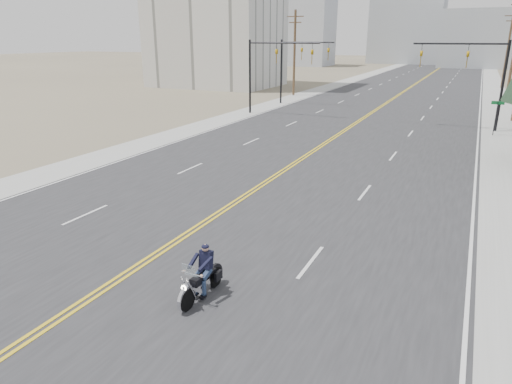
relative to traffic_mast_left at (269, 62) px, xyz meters
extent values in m
plane|color=#776D56|center=(8.98, -32.00, -4.94)|extent=(400.00, 400.00, 0.00)
cube|color=#303033|center=(8.98, 38.00, -4.93)|extent=(20.00, 200.00, 0.01)
cube|color=#A5A5A0|center=(-2.52, 38.00, -4.93)|extent=(3.00, 200.00, 0.01)
cube|color=#A5A5A0|center=(20.48, 38.00, -4.93)|extent=(3.00, 200.00, 0.01)
cylinder|color=black|center=(-2.02, 0.00, -1.44)|extent=(0.20, 0.20, 7.00)
cylinder|color=black|center=(1.48, 0.00, 1.76)|extent=(7.00, 0.14, 0.14)
imported|color=#BF8C0C|center=(0.78, 0.00, 1.11)|extent=(0.21, 0.26, 1.30)
imported|color=#BF8C0C|center=(4.28, 0.00, 1.11)|extent=(0.21, 0.26, 1.30)
cylinder|color=black|center=(19.98, 0.00, -1.44)|extent=(0.20, 0.20, 7.00)
cylinder|color=black|center=(16.48, 0.00, 1.76)|extent=(7.00, 0.14, 0.14)
imported|color=#BF8C0C|center=(17.18, 0.00, 1.11)|extent=(0.21, 0.26, 1.30)
imported|color=#BF8C0C|center=(13.68, 0.00, 1.11)|extent=(0.21, 0.26, 1.30)
cylinder|color=black|center=(-2.02, 8.00, -1.44)|extent=(0.20, 0.20, 7.00)
cylinder|color=black|center=(0.98, 8.00, 1.76)|extent=(6.00, 0.14, 0.14)
imported|color=#BF8C0C|center=(0.38, 8.00, 1.11)|extent=(0.21, 0.26, 1.30)
imported|color=#BF8C0C|center=(3.38, 8.00, 1.11)|extent=(0.21, 0.26, 1.30)
cylinder|color=black|center=(19.78, -2.00, -3.64)|extent=(0.06, 0.06, 2.60)
cube|color=#0C5926|center=(19.78, -2.00, -2.44)|extent=(0.90, 0.03, 0.25)
cylinder|color=brown|center=(21.48, 38.00, 0.56)|extent=(0.30, 0.30, 11.00)
cube|color=brown|center=(21.48, 38.00, 4.56)|extent=(1.60, 0.12, 0.12)
cylinder|color=brown|center=(-3.52, 16.00, 0.31)|extent=(0.30, 0.30, 10.50)
cube|color=brown|center=(-3.52, 16.00, 4.76)|extent=(2.20, 0.12, 0.12)
cube|color=brown|center=(-3.52, 16.00, 4.06)|extent=(1.60, 0.12, 0.12)
cube|color=#B7BCC6|center=(-26.02, 83.00, 6.06)|extent=(14.00, 12.00, 22.00)
cube|color=#ADB2B7|center=(16.98, 93.00, 2.06)|extent=(18.00, 14.00, 14.00)
cube|color=#ADB2B7|center=(-3.02, 108.00, 8.06)|extent=(20.00, 15.00, 26.00)
cube|color=#ADB2B7|center=(-41.02, 98.00, 3.06)|extent=(12.00, 12.00, 16.00)
camera|label=1|loc=(18.19, -41.10, 2.15)|focal=32.00mm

